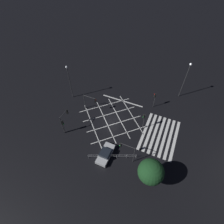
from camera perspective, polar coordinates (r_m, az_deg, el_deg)
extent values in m
plane|color=black|center=(34.02, 0.00, -2.22)|extent=(200.00, 200.00, 0.00)
cube|color=silver|center=(32.91, 10.78, -5.80)|extent=(9.01, 0.50, 0.01)
cube|color=silver|center=(32.86, 12.28, -6.28)|extent=(9.01, 0.50, 0.01)
cube|color=silver|center=(32.84, 13.78, -6.76)|extent=(9.01, 0.50, 0.01)
cube|color=silver|center=(32.84, 15.29, -7.23)|extent=(9.01, 0.50, 0.01)
cube|color=silver|center=(32.87, 16.80, -7.70)|extent=(9.01, 0.50, 0.01)
cube|color=silver|center=(32.92, 18.31, -8.16)|extent=(9.01, 0.50, 0.01)
cube|color=silver|center=(33.00, 19.82, -8.62)|extent=(9.01, 0.50, 0.01)
cube|color=silver|center=(35.16, 6.10, -0.41)|extent=(7.88, 7.88, 0.01)
cube|color=silver|center=(31.78, 2.62, -7.37)|extent=(7.88, 7.88, 0.01)
cube|color=silver|center=(34.35, 2.08, -1.60)|extent=(7.88, 7.88, 0.01)
cube|color=silver|center=(33.24, 0.83, -3.86)|extent=(7.88, 7.88, 0.01)
cube|color=silver|center=(33.74, -2.12, -2.84)|extent=(7.88, 7.88, 0.01)
cube|color=silver|center=(34.84, -0.79, -0.65)|extent=(7.88, 7.88, 0.01)
cube|color=silver|center=(33.32, -6.45, -4.10)|extent=(7.88, 7.88, 0.01)
cube|color=silver|center=(36.57, -2.26, 2.27)|extent=(7.88, 7.88, 0.01)
cube|color=silver|center=(37.53, 3.42, 3.67)|extent=(0.30, 9.01, 0.01)
cylinder|color=#2D2D30|center=(31.44, -15.98, -4.32)|extent=(0.11, 0.11, 4.29)
cylinder|color=#2D2D30|center=(30.42, -15.67, -0.63)|extent=(2.04, 0.09, 0.09)
cube|color=black|center=(31.24, -14.46, 0.10)|extent=(0.16, 0.28, 0.90)
sphere|color=black|center=(31.08, -14.45, 0.61)|extent=(0.18, 0.18, 0.18)
sphere|color=black|center=(31.30, -14.35, 0.24)|extent=(0.18, 0.18, 0.18)
sphere|color=green|center=(31.51, -14.25, -0.13)|extent=(0.18, 0.18, 0.18)
cube|color=black|center=(31.20, -14.55, -0.01)|extent=(0.02, 0.36, 0.98)
cylinder|color=#2D2D30|center=(31.88, -15.58, -4.65)|extent=(0.11, 0.11, 3.30)
cube|color=black|center=(30.95, -15.80, -3.43)|extent=(0.28, 0.16, 0.90)
sphere|color=black|center=(30.67, -15.75, -3.15)|extent=(0.18, 0.18, 0.18)
sphere|color=black|center=(30.89, -15.64, -3.50)|extent=(0.18, 0.18, 0.18)
sphere|color=green|center=(31.12, -15.52, -3.85)|extent=(0.18, 0.18, 0.18)
cube|color=black|center=(30.99, -15.94, -3.38)|extent=(0.36, 0.02, 0.98)
cylinder|color=#2D2D30|center=(31.62, 10.31, -3.10)|extent=(0.11, 0.11, 3.81)
cube|color=black|center=(30.57, 10.42, -1.36)|extent=(0.28, 0.16, 0.90)
sphere|color=black|center=(30.36, 10.29, -0.93)|extent=(0.18, 0.18, 0.18)
sphere|color=black|center=(30.58, 10.22, -1.30)|extent=(0.18, 0.18, 0.18)
sphere|color=green|center=(30.81, 10.15, -1.66)|extent=(0.18, 0.18, 0.18)
cube|color=black|center=(30.57, 10.58, -1.41)|extent=(0.36, 0.02, 0.98)
cylinder|color=#2D2D30|center=(27.44, 7.16, -13.81)|extent=(0.11, 0.11, 4.13)
cylinder|color=#2D2D30|center=(25.91, 5.21, -10.96)|extent=(0.09, 2.22, 0.09)
cube|color=black|center=(26.45, 2.85, -10.67)|extent=(0.28, 0.16, 0.90)
sphere|color=black|center=(26.22, 2.65, -10.24)|extent=(0.18, 0.18, 0.18)
sphere|color=black|center=(26.47, 2.63, -10.59)|extent=(0.18, 0.18, 0.18)
sphere|color=green|center=(26.73, 2.60, -10.93)|extent=(0.18, 0.18, 0.18)
cube|color=black|center=(26.44, 3.04, -10.73)|extent=(0.36, 0.02, 0.98)
cylinder|color=#2D2D30|center=(35.97, 13.67, 3.67)|extent=(0.11, 0.11, 3.58)
cube|color=black|center=(35.12, 13.83, 5.25)|extent=(0.28, 0.16, 0.90)
sphere|color=red|center=(34.93, 13.74, 5.67)|extent=(0.18, 0.18, 0.18)
sphere|color=black|center=(35.13, 13.66, 5.30)|extent=(0.18, 0.18, 0.18)
sphere|color=black|center=(35.32, 13.57, 4.95)|extent=(0.18, 0.18, 0.18)
cube|color=black|center=(35.11, 13.97, 5.21)|extent=(0.36, 0.02, 0.98)
cylinder|color=#2D2D30|center=(35.10, -8.95, 3.40)|extent=(0.11, 0.11, 3.67)
cylinder|color=#2D2D30|center=(33.42, -7.41, 4.87)|extent=(0.09, 2.52, 0.09)
cube|color=black|center=(33.23, -5.45, 3.72)|extent=(0.28, 0.16, 0.90)
sphere|color=red|center=(32.99, -5.31, 4.04)|extent=(0.18, 0.18, 0.18)
sphere|color=black|center=(33.19, -5.28, 3.67)|extent=(0.18, 0.18, 0.18)
sphere|color=black|center=(33.40, -5.24, 3.30)|extent=(0.18, 0.18, 0.18)
cube|color=black|center=(33.27, -5.58, 3.76)|extent=(0.36, 0.02, 0.98)
cylinder|color=#2D2D30|center=(38.91, 22.46, 9.10)|extent=(0.14, 0.14, 7.83)
sphere|color=white|center=(36.75, 24.31, 14.00)|extent=(0.51, 0.51, 0.51)
cylinder|color=#2D2D30|center=(36.90, -13.51, 9.04)|extent=(0.14, 0.14, 7.46)
sphere|color=white|center=(34.71, -14.64, 14.01)|extent=(0.46, 0.46, 0.46)
cylinder|color=#473323|center=(27.13, 11.66, -20.68)|extent=(0.23, 0.23, 2.39)
sphere|color=#19421E|center=(24.84, 12.58, -18.51)|extent=(3.53, 3.53, 3.53)
cube|color=#B7BABC|center=(29.14, -2.12, -13.58)|extent=(4.04, 1.74, 0.62)
cube|color=black|center=(28.60, -2.24, -13.19)|extent=(1.70, 1.53, 0.52)
sphere|color=white|center=(30.20, -1.43, -10.27)|extent=(0.16, 0.16, 0.16)
sphere|color=white|center=(29.96, 0.47, -10.98)|extent=(0.16, 0.16, 0.16)
cylinder|color=black|center=(30.03, -2.39, -11.32)|extent=(0.62, 0.20, 0.62)
cylinder|color=black|center=(29.69, 0.29, -12.33)|extent=(0.62, 0.20, 0.62)
cylinder|color=black|center=(28.97, -4.60, -15.18)|extent=(0.62, 0.20, 0.62)
cylinder|color=black|center=(28.63, -1.82, -16.30)|extent=(0.62, 0.20, 0.62)
cylinder|color=#9EA0A5|center=(29.14, -7.83, -14.18)|extent=(0.05, 0.05, 1.05)
cylinder|color=#9EA0A5|center=(28.98, -4.72, -14.26)|extent=(0.05, 0.05, 1.05)
cylinder|color=#9EA0A5|center=(28.89, -1.58, -14.31)|extent=(0.05, 0.05, 1.05)
cylinder|color=#9EA0A5|center=(28.89, 1.58, -14.31)|extent=(0.05, 0.05, 1.05)
cylinder|color=#9EA0A5|center=(28.98, 4.72, -14.26)|extent=(0.05, 0.05, 1.05)
cylinder|color=#9EA0A5|center=(29.14, 7.83, -14.18)|extent=(0.05, 0.05, 1.05)
cylinder|color=#9EA0A5|center=(28.46, 0.00, -13.85)|extent=(3.15, 7.05, 0.04)
cylinder|color=#9EA0A5|center=(28.84, 0.00, -14.26)|extent=(3.15, 7.05, 0.04)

